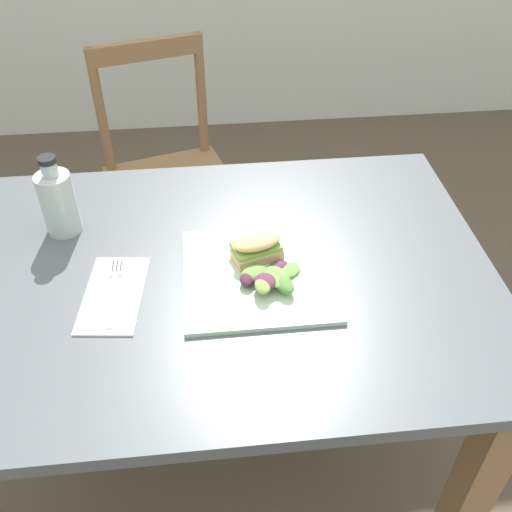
{
  "coord_description": "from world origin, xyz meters",
  "views": [
    {
      "loc": [
        -0.14,
        -0.7,
        1.53
      ],
      "look_at": [
        -0.05,
        0.18,
        0.76
      ],
      "focal_mm": 40.68,
      "sensor_mm": 36.0,
      "label": 1
    }
  ],
  "objects_px": {
    "sandwich_half_front": "(257,247)",
    "bottle_cold_brew": "(59,205)",
    "dining_table": "(222,318)",
    "fork_on_napkin": "(114,287)",
    "chair_wooden_far": "(169,179)",
    "plate_lunch": "(258,275)"
  },
  "relations": [
    {
      "from": "plate_lunch",
      "to": "bottle_cold_brew",
      "type": "xyz_separation_m",
      "value": [
        -0.4,
        0.2,
        0.06
      ]
    },
    {
      "from": "plate_lunch",
      "to": "dining_table",
      "type": "bearing_deg",
      "value": 160.4
    },
    {
      "from": "plate_lunch",
      "to": "fork_on_napkin",
      "type": "bearing_deg",
      "value": -178.81
    },
    {
      "from": "bottle_cold_brew",
      "to": "chair_wooden_far",
      "type": "bearing_deg",
      "value": 72.95
    },
    {
      "from": "fork_on_napkin",
      "to": "dining_table",
      "type": "bearing_deg",
      "value": 9.13
    },
    {
      "from": "dining_table",
      "to": "fork_on_napkin",
      "type": "relative_size",
      "value": 6.03
    },
    {
      "from": "plate_lunch",
      "to": "fork_on_napkin",
      "type": "height_order",
      "value": "plate_lunch"
    },
    {
      "from": "fork_on_napkin",
      "to": "bottle_cold_brew",
      "type": "relative_size",
      "value": 1.01
    },
    {
      "from": "chair_wooden_far",
      "to": "fork_on_napkin",
      "type": "height_order",
      "value": "chair_wooden_far"
    },
    {
      "from": "sandwich_half_front",
      "to": "dining_table",
      "type": "bearing_deg",
      "value": -167.11
    },
    {
      "from": "dining_table",
      "to": "bottle_cold_brew",
      "type": "xyz_separation_m",
      "value": [
        -0.33,
        0.17,
        0.21
      ]
    },
    {
      "from": "chair_wooden_far",
      "to": "plate_lunch",
      "type": "bearing_deg",
      "value": -75.76
    },
    {
      "from": "dining_table",
      "to": "fork_on_napkin",
      "type": "xyz_separation_m",
      "value": [
        -0.21,
        -0.03,
        0.15
      ]
    },
    {
      "from": "sandwich_half_front",
      "to": "chair_wooden_far",
      "type": "bearing_deg",
      "value": 105.2
    },
    {
      "from": "dining_table",
      "to": "fork_on_napkin",
      "type": "height_order",
      "value": "fork_on_napkin"
    },
    {
      "from": "chair_wooden_far",
      "to": "bottle_cold_brew",
      "type": "distance_m",
      "value": 0.75
    },
    {
      "from": "chair_wooden_far",
      "to": "sandwich_half_front",
      "type": "height_order",
      "value": "chair_wooden_far"
    },
    {
      "from": "dining_table",
      "to": "sandwich_half_front",
      "type": "distance_m",
      "value": 0.2
    },
    {
      "from": "dining_table",
      "to": "plate_lunch",
      "type": "distance_m",
      "value": 0.17
    },
    {
      "from": "dining_table",
      "to": "bottle_cold_brew",
      "type": "relative_size",
      "value": 6.1
    },
    {
      "from": "sandwich_half_front",
      "to": "bottle_cold_brew",
      "type": "height_order",
      "value": "bottle_cold_brew"
    },
    {
      "from": "sandwich_half_front",
      "to": "bottle_cold_brew",
      "type": "distance_m",
      "value": 0.44
    }
  ]
}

